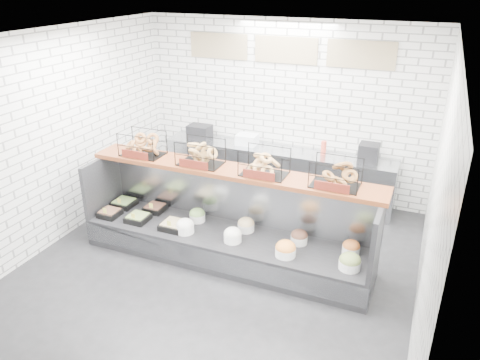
% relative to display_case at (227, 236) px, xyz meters
% --- Properties ---
extents(ground, '(5.50, 5.50, 0.00)m').
position_rel_display_case_xyz_m(ground, '(-0.00, -0.34, -0.33)').
color(ground, black).
rests_on(ground, ground).
extents(room_shell, '(5.02, 5.51, 3.01)m').
position_rel_display_case_xyz_m(room_shell, '(-0.00, 0.26, 1.73)').
color(room_shell, white).
rests_on(room_shell, ground).
extents(display_case, '(4.00, 0.90, 1.20)m').
position_rel_display_case_xyz_m(display_case, '(0.00, 0.00, 0.00)').
color(display_case, black).
rests_on(display_case, ground).
extents(bagel_shelf, '(4.10, 0.50, 0.40)m').
position_rel_display_case_xyz_m(bagel_shelf, '(-0.00, 0.18, 1.05)').
color(bagel_shelf, '#532411').
rests_on(bagel_shelf, display_case).
extents(prep_counter, '(4.00, 0.60, 1.20)m').
position_rel_display_case_xyz_m(prep_counter, '(-0.01, 2.09, 0.14)').
color(prep_counter, '#93969B').
rests_on(prep_counter, ground).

